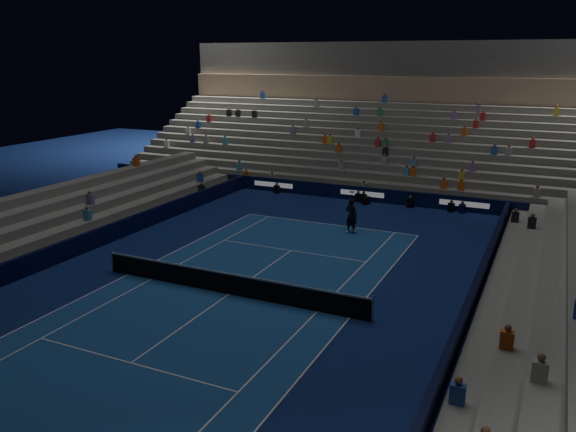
# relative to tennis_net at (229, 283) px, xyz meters

# --- Properties ---
(ground) EXTENTS (90.00, 90.00, 0.00)m
(ground) POSITION_rel_tennis_net_xyz_m (0.00, 0.00, -0.50)
(ground) COLOR #0E1D54
(ground) RESTS_ON ground
(court_surface) EXTENTS (10.97, 23.77, 0.01)m
(court_surface) POSITION_rel_tennis_net_xyz_m (0.00, 0.00, -0.50)
(court_surface) COLOR navy
(court_surface) RESTS_ON ground
(sponsor_barrier_far) EXTENTS (44.00, 0.25, 1.00)m
(sponsor_barrier_far) POSITION_rel_tennis_net_xyz_m (0.00, 18.50, -0.00)
(sponsor_barrier_far) COLOR black
(sponsor_barrier_far) RESTS_ON ground
(sponsor_barrier_east) EXTENTS (0.25, 37.00, 1.00)m
(sponsor_barrier_east) POSITION_rel_tennis_net_xyz_m (9.70, 0.00, -0.00)
(sponsor_barrier_east) COLOR black
(sponsor_barrier_east) RESTS_ON ground
(sponsor_barrier_west) EXTENTS (0.25, 37.00, 1.00)m
(sponsor_barrier_west) POSITION_rel_tennis_net_xyz_m (-9.70, 0.00, -0.00)
(sponsor_barrier_west) COLOR black
(sponsor_barrier_west) RESTS_ON ground
(grandstand_main) EXTENTS (44.00, 15.20, 11.20)m
(grandstand_main) POSITION_rel_tennis_net_xyz_m (0.00, 27.90, 2.87)
(grandstand_main) COLOR #63635E
(grandstand_main) RESTS_ON ground
(grandstand_east) EXTENTS (5.00, 37.00, 2.50)m
(grandstand_east) POSITION_rel_tennis_net_xyz_m (13.17, 0.00, 0.41)
(grandstand_east) COLOR gray
(grandstand_east) RESTS_ON ground
(grandstand_west) EXTENTS (5.00, 37.00, 2.50)m
(grandstand_west) POSITION_rel_tennis_net_xyz_m (-13.17, 0.00, 0.41)
(grandstand_west) COLOR slate
(grandstand_west) RESTS_ON ground
(tennis_net) EXTENTS (12.90, 0.10, 1.10)m
(tennis_net) POSITION_rel_tennis_net_xyz_m (0.00, 0.00, 0.00)
(tennis_net) COLOR #B2B2B7
(tennis_net) RESTS_ON ground
(tennis_player) EXTENTS (0.85, 0.65, 2.07)m
(tennis_player) POSITION_rel_tennis_net_xyz_m (1.81, 10.76, 0.53)
(tennis_player) COLOR black
(tennis_player) RESTS_ON ground
(broadcast_camera) EXTENTS (0.50, 0.89, 0.54)m
(broadcast_camera) POSITION_rel_tennis_net_xyz_m (0.53, 17.62, -0.22)
(broadcast_camera) COLOR black
(broadcast_camera) RESTS_ON ground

